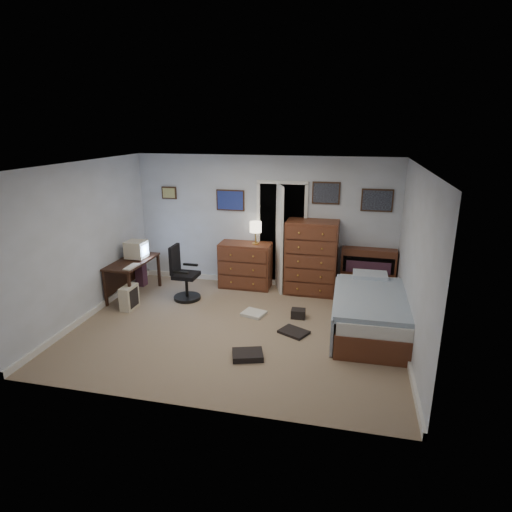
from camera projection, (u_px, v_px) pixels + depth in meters
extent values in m
cube|color=gray|center=(237.00, 329.00, 6.66)|extent=(5.00, 4.00, 0.02)
cube|color=#321910|center=(132.00, 262.00, 7.74)|extent=(0.56, 1.18, 0.04)
cube|color=#321910|center=(105.00, 289.00, 7.38)|extent=(0.05, 0.05, 0.64)
cube|color=#321910|center=(130.00, 291.00, 7.27)|extent=(0.05, 0.05, 0.64)
cube|color=#321910|center=(137.00, 269.00, 8.40)|extent=(0.05, 0.05, 0.64)
cube|color=#321910|center=(159.00, 271.00, 8.29)|extent=(0.05, 0.05, 0.64)
cube|color=#321910|center=(121.00, 276.00, 7.88)|extent=(0.04, 1.08, 0.45)
cube|color=beige|center=(136.00, 249.00, 7.82)|extent=(0.35, 0.33, 0.31)
cube|color=#8CB2F2|center=(145.00, 250.00, 7.78)|extent=(0.01, 0.25, 0.20)
cube|color=beige|center=(137.00, 258.00, 7.86)|extent=(0.23, 0.23, 0.02)
cube|color=beige|center=(131.00, 267.00, 7.36)|extent=(0.14, 0.36, 0.02)
cube|color=beige|center=(129.00, 297.00, 7.31)|extent=(0.19, 0.38, 0.41)
cube|color=black|center=(134.00, 298.00, 7.29)|extent=(0.01, 0.27, 0.32)
cylinder|color=black|center=(187.00, 297.00, 7.76)|extent=(0.49, 0.49, 0.06)
cylinder|color=black|center=(187.00, 287.00, 7.70)|extent=(0.06, 0.06, 0.37)
cube|color=black|center=(186.00, 275.00, 7.63)|extent=(0.42, 0.42, 0.07)
cube|color=black|center=(175.00, 259.00, 7.60)|extent=(0.06, 0.37, 0.51)
cube|color=black|center=(181.00, 272.00, 7.39)|extent=(0.28, 0.05, 0.04)
cube|color=black|center=(191.00, 265.00, 7.80)|extent=(0.28, 0.05, 0.04)
cube|color=maroon|center=(140.00, 265.00, 8.31)|extent=(0.18, 0.18, 0.84)
cube|color=brown|center=(246.00, 265.00, 8.25)|extent=(0.98, 0.49, 0.87)
cylinder|color=gold|center=(256.00, 243.00, 8.07)|extent=(0.13, 0.13, 0.02)
cylinder|color=gold|center=(256.00, 237.00, 8.04)|extent=(0.03, 0.03, 0.26)
cylinder|color=beige|center=(256.00, 227.00, 7.98)|extent=(0.22, 0.22, 0.20)
cube|color=black|center=(284.00, 232.00, 8.43)|extent=(0.90, 0.60, 2.00)
cube|color=white|center=(258.00, 235.00, 8.22)|extent=(0.06, 0.05, 2.00)
cube|color=white|center=(305.00, 238.00, 8.03)|extent=(0.06, 0.05, 2.00)
cube|color=white|center=(282.00, 182.00, 7.82)|extent=(0.96, 0.05, 0.06)
cube|color=white|center=(278.00, 238.00, 8.03)|extent=(0.31, 0.77, 2.00)
sphere|color=gold|center=(293.00, 241.00, 7.83)|extent=(0.06, 0.06, 0.06)
cube|color=brown|center=(311.00, 257.00, 7.88)|extent=(0.95, 0.57, 1.38)
cube|color=brown|center=(368.00, 272.00, 7.85)|extent=(0.99, 0.28, 0.88)
cube|color=black|center=(368.00, 264.00, 7.74)|extent=(0.91, 0.13, 0.29)
cube|color=maroon|center=(368.00, 266.00, 7.75)|extent=(0.79, 0.14, 0.22)
cube|color=brown|center=(370.00, 319.00, 6.55)|extent=(1.03, 2.04, 0.36)
cube|color=white|center=(371.00, 303.00, 6.47)|extent=(0.99, 2.00, 0.18)
cube|color=slate|center=(372.00, 299.00, 6.34)|extent=(1.09, 1.74, 0.10)
cube|color=slate|center=(334.00, 313.00, 6.53)|extent=(0.06, 1.73, 0.55)
cube|color=#7997C2|center=(370.00, 277.00, 7.13)|extent=(0.56, 0.39, 0.13)
cube|color=#331E11|center=(169.00, 193.00, 8.39)|extent=(0.30, 0.03, 0.24)
cube|color=#92914F|center=(169.00, 193.00, 8.37)|extent=(0.25, 0.01, 0.19)
cube|color=#331E11|center=(230.00, 200.00, 8.15)|extent=(0.55, 0.03, 0.40)
cube|color=navy|center=(230.00, 200.00, 8.14)|extent=(0.50, 0.01, 0.35)
cube|color=#331E11|center=(326.00, 193.00, 7.71)|extent=(0.50, 0.03, 0.40)
cube|color=black|center=(326.00, 193.00, 7.70)|extent=(0.45, 0.01, 0.35)
cube|color=#331E11|center=(377.00, 200.00, 7.55)|extent=(0.55, 0.03, 0.40)
cube|color=black|center=(377.00, 201.00, 7.54)|extent=(0.50, 0.01, 0.35)
cube|color=black|center=(294.00, 332.00, 6.48)|extent=(0.51, 0.46, 0.04)
cube|color=black|center=(298.00, 314.00, 6.99)|extent=(0.23, 0.19, 0.14)
cube|color=black|center=(248.00, 355.00, 5.80)|extent=(0.48, 0.42, 0.08)
cube|color=silver|center=(254.00, 313.00, 7.11)|extent=(0.43, 0.40, 0.05)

